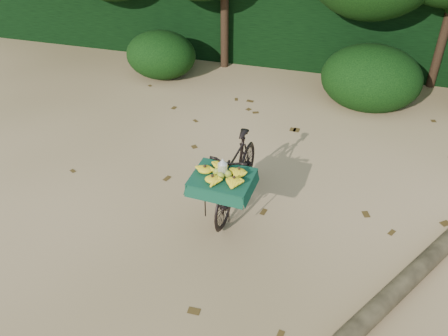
# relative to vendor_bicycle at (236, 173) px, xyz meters

# --- Properties ---
(ground) EXTENTS (80.00, 80.00, 0.00)m
(ground) POSITION_rel_vendor_bicycle_xyz_m (0.27, -0.36, -0.56)
(ground) COLOR tan
(ground) RESTS_ON ground
(vendor_bicycle) EXTENTS (0.82, 1.86, 1.09)m
(vendor_bicycle) POSITION_rel_vendor_bicycle_xyz_m (0.00, 0.00, 0.00)
(vendor_bicycle) COLOR black
(vendor_bicycle) RESTS_ON ground
(fallen_log) EXTENTS (1.92, 2.82, 0.23)m
(fallen_log) POSITION_rel_vendor_bicycle_xyz_m (2.48, -0.82, -0.44)
(fallen_log) COLOR brown
(fallen_log) RESTS_ON ground
(hedge_backdrop) EXTENTS (26.00, 1.80, 1.80)m
(hedge_backdrop) POSITION_rel_vendor_bicycle_xyz_m (0.27, 5.94, 0.34)
(hedge_backdrop) COLOR black
(hedge_backdrop) RESTS_ON ground
(bush_clumps) EXTENTS (8.80, 1.70, 0.90)m
(bush_clumps) POSITION_rel_vendor_bicycle_xyz_m (0.77, 3.94, -0.11)
(bush_clumps) COLOR black
(bush_clumps) RESTS_ON ground
(leaf_litter) EXTENTS (7.00, 7.30, 0.01)m
(leaf_litter) POSITION_rel_vendor_bicycle_xyz_m (0.27, 0.29, -0.55)
(leaf_litter) COLOR #463112
(leaf_litter) RESTS_ON ground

